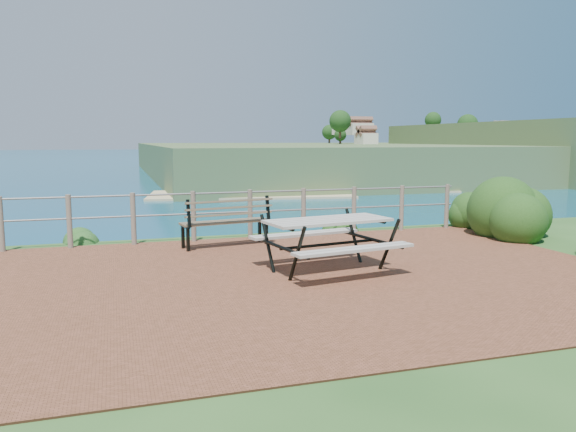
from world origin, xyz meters
name	(u,v)px	position (x,y,z in m)	size (l,w,h in m)	color
ground	(303,277)	(0.00, 0.00, 0.00)	(10.00, 7.00, 0.12)	brown
ocean	(121,145)	(0.00, 200.00, 0.00)	(1200.00, 1200.00, 0.00)	#146A78
safety_railing	(250,211)	(0.00, 3.35, 0.57)	(9.40, 0.10, 1.00)	#6B5B4C
distant_bay	(524,147)	(173.07, 202.61, -1.52)	(290.00, 232.36, 24.00)	#3C542A
picnic_table	(328,239)	(0.48, 0.21, 0.51)	(2.01, 1.64, 0.80)	#A39C92
park_bench	(225,214)	(-0.65, 2.66, 0.63)	(1.74, 0.70, 0.95)	brown
shrub_right_front	(518,237)	(5.40, 1.91, 0.00)	(1.47, 1.47, 2.08)	#1A3D12
shrub_right_edge	(465,225)	(5.32, 3.64, 0.00)	(1.01, 1.01, 1.45)	#1A3D12
shrub_lip_west	(83,242)	(-3.27, 4.03, 0.00)	(0.72, 0.72, 0.45)	#274B1C
shrub_lip_east	(344,230)	(2.31, 3.90, 0.00)	(0.67, 0.67, 0.38)	#1A3D12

